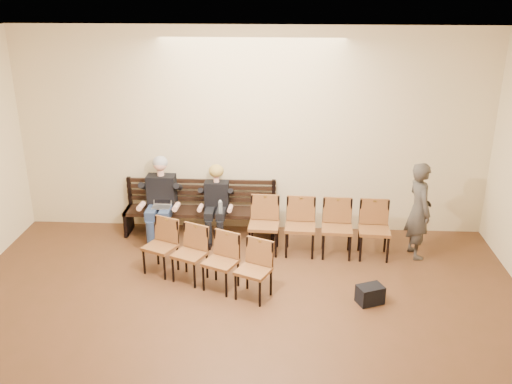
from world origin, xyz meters
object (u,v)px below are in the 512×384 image
water_bottle (221,214)px  chair_row_front (318,228)px  laptop (161,209)px  chair_row_back (205,259)px  passerby (420,203)px  bench (200,222)px  seated_woman (216,206)px  bag (370,294)px  seated_man (161,198)px

water_bottle → chair_row_front: bearing=-8.9°
laptop → chair_row_front: size_ratio=0.14×
chair_row_back → passerby: bearing=43.1°
bench → water_bottle: 0.66m
seated_woman → bag: bearing=-39.6°
passerby → chair_row_front: (-1.56, -0.05, -0.44)m
seated_woman → water_bottle: size_ratio=5.13×
seated_woman → chair_row_back: (0.02, -1.58, -0.17)m
passerby → chair_row_back: size_ratio=0.89×
bench → water_bottle: water_bottle is taller
seated_woman → chair_row_front: (1.70, -0.53, -0.12)m
laptop → chair_row_back: chair_row_back is taller
bench → seated_woman: size_ratio=2.24×
seated_man → chair_row_back: (0.96, -1.58, -0.30)m
water_bottle → bag: bearing=-36.6°
water_bottle → chair_row_back: bearing=-93.6°
bench → chair_row_front: bearing=-18.0°
chair_row_back → chair_row_front: bearing=56.4°
seated_woman → bag: size_ratio=3.34×
chair_row_front → chair_row_back: size_ratio=1.11×
laptop → water_bottle: size_ratio=1.35×
bench → water_bottle: size_ratio=11.46×
seated_woman → chair_row_back: seated_woman is taller
water_bottle → bag: size_ratio=0.65×
seated_man → laptop: bearing=-77.1°
passerby → bench: bearing=68.9°
bench → bag: bench is taller
seated_man → chair_row_back: size_ratio=0.70×
bench → chair_row_front: size_ratio=1.17×
seated_woman → chair_row_back: 1.59m
bag → chair_row_front: chair_row_front is taller
seated_man → water_bottle: (1.04, -0.28, -0.15)m
seated_woman → bench: bearing=158.4°
bench → chair_row_front: 2.12m
bench → chair_row_front: chair_row_front is taller
passerby → bag: bearing=136.9°
chair_row_front → bench: bearing=164.7°
bench → passerby: 3.67m
seated_woman → laptop: bearing=-170.2°
chair_row_front → seated_woman: bearing=165.4°
bag → chair_row_back: chair_row_back is taller
water_bottle → laptop: bearing=173.0°
bench → bag: size_ratio=7.46×
laptop → water_bottle: 1.02m
water_bottle → passerby: passerby is taller
seated_woman → chair_row_front: 1.78m
seated_man → passerby: passerby is taller
laptop → bag: (3.26, -1.80, -0.43)m
bag → seated_man: bearing=149.4°
chair_row_front → water_bottle: bearing=173.8°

